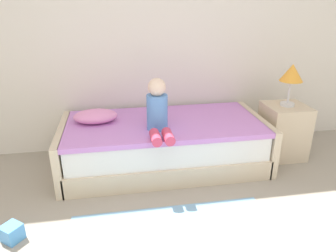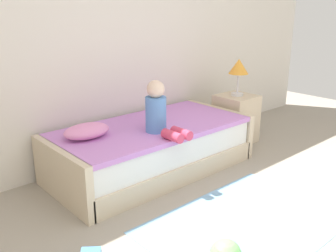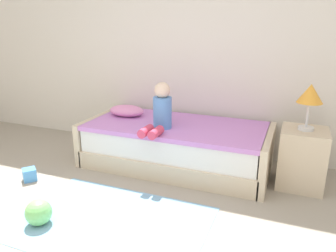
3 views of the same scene
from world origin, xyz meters
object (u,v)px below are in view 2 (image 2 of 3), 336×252
Objects in this scene: pillow at (87,131)px; nightstand at (236,119)px; child_figure at (159,112)px; bed at (152,148)px; table_lamp at (239,68)px.

nightstand is at bearing -3.16° from pillow.
nightstand is 1.51m from child_figure.
bed is at bearing -8.27° from pillow.
table_lamp is 0.88× the size of child_figure.
bed is 4.69× the size of table_lamp.
pillow is at bearing 171.73° from bed.
pillow reaches higher than bed.
bed is 1.52m from table_lamp.
child_figure is (-1.44, -0.22, 0.40)m from nightstand.
nightstand is 1.18× the size of child_figure.
pillow reaches higher than nightstand.
child_figure is at bearing -171.49° from table_lamp.
bed is 4.80× the size of pillow.
nightstand reaches higher than bed.
bed is at bearing 179.47° from table_lamp.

